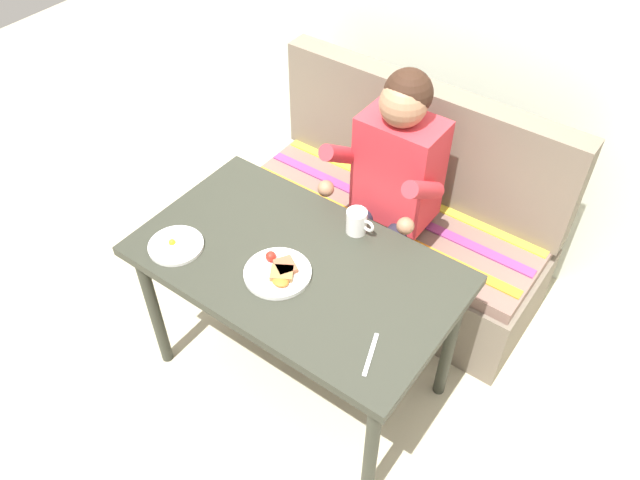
{
  "coord_description": "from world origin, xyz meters",
  "views": [
    {
      "loc": [
        1.01,
        -1.23,
        2.41
      ],
      "look_at": [
        0.0,
        0.15,
        0.72
      ],
      "focal_mm": 35.48,
      "sensor_mm": 36.0,
      "label": 1
    }
  ],
  "objects_px": {
    "table": "(296,276)",
    "fork": "(371,354)",
    "plate_breakfast": "(279,272)",
    "plate_eggs": "(176,245)",
    "person": "(390,180)",
    "coffee_mug": "(357,221)",
    "couch": "(395,225)"
  },
  "relations": [
    {
      "from": "plate_eggs",
      "to": "fork",
      "type": "distance_m",
      "value": 0.85
    },
    {
      "from": "coffee_mug",
      "to": "couch",
      "type": "bearing_deg",
      "value": 100.26
    },
    {
      "from": "plate_breakfast",
      "to": "coffee_mug",
      "type": "xyz_separation_m",
      "value": [
        0.1,
        0.35,
        0.04
      ]
    },
    {
      "from": "plate_breakfast",
      "to": "coffee_mug",
      "type": "relative_size",
      "value": 2.07
    },
    {
      "from": "fork",
      "to": "couch",
      "type": "bearing_deg",
      "value": 96.22
    },
    {
      "from": "table",
      "to": "fork",
      "type": "bearing_deg",
      "value": -22.46
    },
    {
      "from": "table",
      "to": "coffee_mug",
      "type": "distance_m",
      "value": 0.31
    },
    {
      "from": "table",
      "to": "plate_breakfast",
      "type": "height_order",
      "value": "plate_breakfast"
    },
    {
      "from": "plate_eggs",
      "to": "coffee_mug",
      "type": "relative_size",
      "value": 1.76
    },
    {
      "from": "person",
      "to": "coffee_mug",
      "type": "xyz_separation_m",
      "value": [
        0.05,
        -0.33,
        0.04
      ]
    },
    {
      "from": "coffee_mug",
      "to": "fork",
      "type": "distance_m",
      "value": 0.57
    },
    {
      "from": "table",
      "to": "coffee_mug",
      "type": "bearing_deg",
      "value": 71.1
    },
    {
      "from": "couch",
      "to": "coffee_mug",
      "type": "distance_m",
      "value": 0.68
    },
    {
      "from": "table",
      "to": "coffee_mug",
      "type": "relative_size",
      "value": 10.17
    },
    {
      "from": "table",
      "to": "person",
      "type": "height_order",
      "value": "person"
    },
    {
      "from": "person",
      "to": "plate_breakfast",
      "type": "xyz_separation_m",
      "value": [
        -0.05,
        -0.68,
        0.0
      ]
    },
    {
      "from": "table",
      "to": "couch",
      "type": "bearing_deg",
      "value": 90.0
    },
    {
      "from": "table",
      "to": "coffee_mug",
      "type": "xyz_separation_m",
      "value": [
        0.09,
        0.26,
        0.13
      ]
    },
    {
      "from": "couch",
      "to": "plate_eggs",
      "type": "distance_m",
      "value": 1.13
    },
    {
      "from": "couch",
      "to": "person",
      "type": "xyz_separation_m",
      "value": [
        0.04,
        -0.17,
        0.41
      ]
    },
    {
      "from": "table",
      "to": "fork",
      "type": "distance_m",
      "value": 0.49
    },
    {
      "from": "plate_breakfast",
      "to": "fork",
      "type": "distance_m",
      "value": 0.47
    },
    {
      "from": "plate_breakfast",
      "to": "plate_eggs",
      "type": "xyz_separation_m",
      "value": [
        -0.4,
        -0.12,
        -0.0
      ]
    },
    {
      "from": "plate_eggs",
      "to": "coffee_mug",
      "type": "distance_m",
      "value": 0.69
    },
    {
      "from": "plate_breakfast",
      "to": "coffee_mug",
      "type": "height_order",
      "value": "coffee_mug"
    },
    {
      "from": "person",
      "to": "fork",
      "type": "height_order",
      "value": "person"
    },
    {
      "from": "table",
      "to": "person",
      "type": "xyz_separation_m",
      "value": [
        0.04,
        0.59,
        0.09
      ]
    },
    {
      "from": "plate_eggs",
      "to": "fork",
      "type": "height_order",
      "value": "plate_eggs"
    },
    {
      "from": "couch",
      "to": "plate_breakfast",
      "type": "xyz_separation_m",
      "value": [
        -0.01,
        -0.85,
        0.41
      ]
    },
    {
      "from": "couch",
      "to": "person",
      "type": "bearing_deg",
      "value": -77.92
    },
    {
      "from": "plate_eggs",
      "to": "plate_breakfast",
      "type": "bearing_deg",
      "value": 16.49
    },
    {
      "from": "plate_breakfast",
      "to": "coffee_mug",
      "type": "distance_m",
      "value": 0.37
    }
  ]
}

